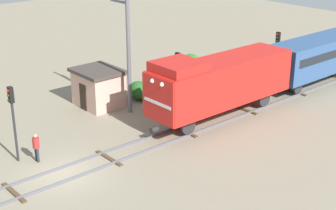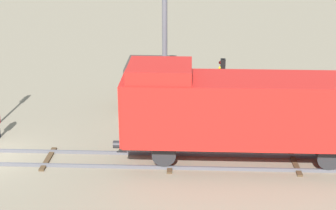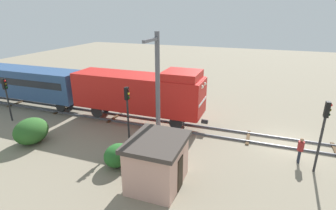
# 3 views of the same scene
# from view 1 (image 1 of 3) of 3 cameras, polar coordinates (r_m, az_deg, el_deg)

# --- Properties ---
(ground_plane) EXTENTS (104.53, 104.53, 0.00)m
(ground_plane) POSITION_cam_1_polar(r_m,az_deg,el_deg) (28.50, -11.40, -7.61)
(ground_plane) COLOR gray
(railway_track) EXTENTS (2.40, 69.68, 0.16)m
(railway_track) POSITION_cam_1_polar(r_m,az_deg,el_deg) (28.47, -11.41, -7.49)
(railway_track) COLOR #595960
(railway_track) RESTS_ON ground
(locomotive) EXTENTS (2.90, 11.60, 4.60)m
(locomotive) POSITION_cam_1_polar(r_m,az_deg,el_deg) (34.18, 5.74, 2.71)
(locomotive) COLOR red
(locomotive) RESTS_ON railway_track
(passenger_car_leading) EXTENTS (2.84, 14.00, 3.66)m
(passenger_car_leading) POSITION_cam_1_polar(r_m,az_deg,el_deg) (44.55, 17.72, 5.82)
(passenger_car_leading) COLOR #2D4C7A
(passenger_car_leading) RESTS_ON railway_track
(traffic_signal_near) EXTENTS (0.32, 0.34, 4.44)m
(traffic_signal_near) POSITION_cam_1_polar(r_m,az_deg,el_deg) (29.42, -16.86, -0.59)
(traffic_signal_near) COLOR #262628
(traffic_signal_near) RESTS_ON ground
(traffic_signal_mid) EXTENTS (0.32, 0.34, 4.11)m
(traffic_signal_mid) POSITION_cam_1_polar(r_m,az_deg,el_deg) (36.01, 1.05, 3.91)
(traffic_signal_mid) COLOR #262628
(traffic_signal_mid) RESTS_ON ground
(traffic_signal_far) EXTENTS (0.32, 0.34, 3.79)m
(traffic_signal_far) POSITION_cam_1_polar(r_m,az_deg,el_deg) (44.40, 12.03, 6.48)
(traffic_signal_far) COLOR #262628
(traffic_signal_far) RESTS_ON ground
(worker_near_track) EXTENTS (0.38, 0.38, 1.70)m
(worker_near_track) POSITION_cam_1_polar(r_m,az_deg,el_deg) (29.85, -14.41, -4.37)
(worker_near_track) COLOR #262B38
(worker_near_track) RESTS_ON ground
(worker_by_signal) EXTENTS (0.38, 0.38, 1.70)m
(worker_by_signal) POSITION_cam_1_polar(r_m,az_deg,el_deg) (36.13, -1.84, 0.84)
(worker_by_signal) COLOR #262B38
(worker_by_signal) RESTS_ON ground
(catenary_mast) EXTENTS (1.94, 0.28, 8.05)m
(catenary_mast) POSITION_cam_1_polar(r_m,az_deg,el_deg) (35.02, -4.44, 5.76)
(catenary_mast) COLOR #595960
(catenary_mast) RESTS_ON ground
(relay_hut) EXTENTS (3.50, 2.90, 2.74)m
(relay_hut) POSITION_cam_1_polar(r_m,az_deg,el_deg) (37.28, -7.72, 1.95)
(relay_hut) COLOR #D19E8C
(relay_hut) RESTS_ON ground
(bush_near) EXTENTS (1.82, 1.49, 1.32)m
(bush_near) POSITION_cam_1_polar(r_m,az_deg,el_deg) (45.97, 2.57, 4.85)
(bush_near) COLOR #257226
(bush_near) RESTS_ON ground
(bush_mid) EXTENTS (1.90, 1.55, 1.38)m
(bush_mid) POSITION_cam_1_polar(r_m,az_deg,el_deg) (38.48, -3.16, 1.62)
(bush_mid) COLOR #256126
(bush_mid) RESTS_ON ground
(bush_back) EXTENTS (2.56, 2.10, 1.86)m
(bush_back) POSITION_cam_1_polar(r_m,az_deg,el_deg) (42.75, 5.05, 3.91)
(bush_back) COLOR #2D5E26
(bush_back) RESTS_ON ground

